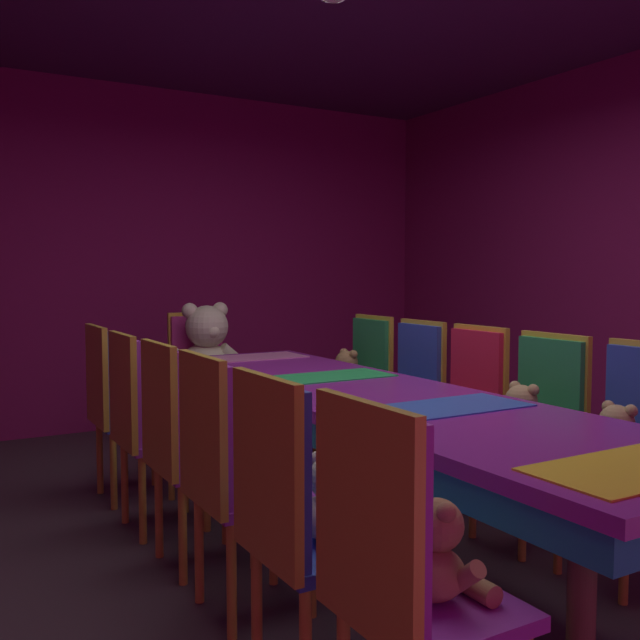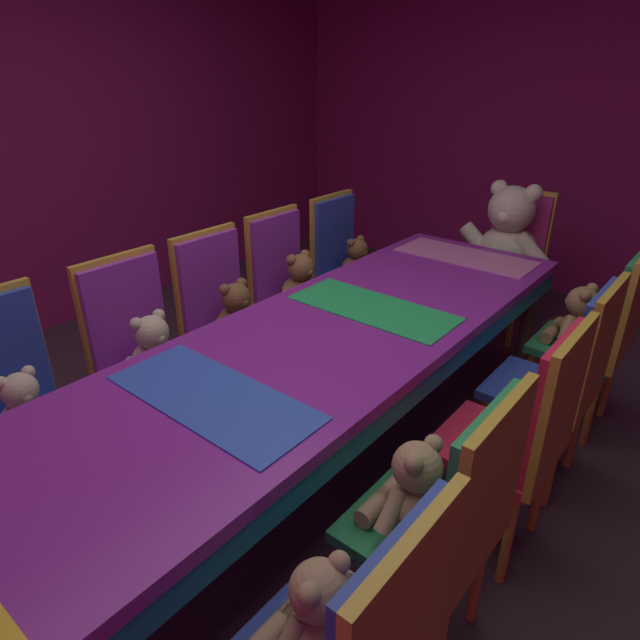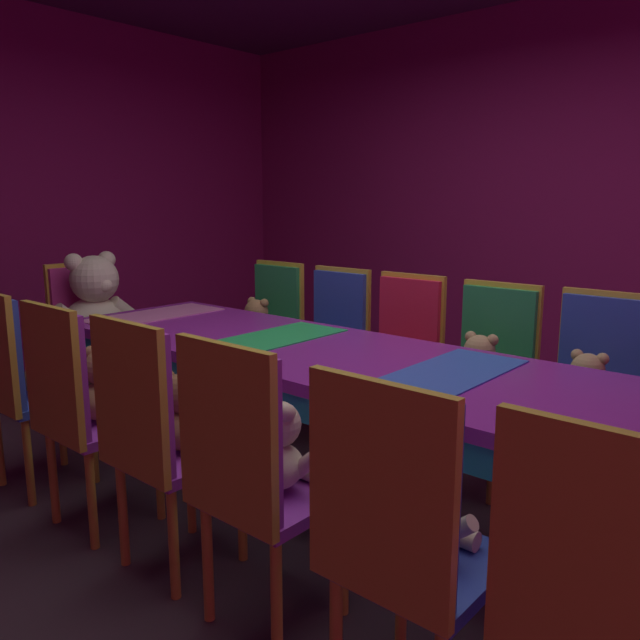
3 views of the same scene
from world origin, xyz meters
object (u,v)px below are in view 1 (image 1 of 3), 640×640
at_px(throne_chair, 199,366).
at_px(king_teddy_bear, 208,352).
at_px(teddy_left_5, 137,396).
at_px(chair_right_1, 638,435).
at_px(teddy_left_2, 259,456).
at_px(chair_left_3, 177,432).
at_px(chair_left_2, 223,459).
at_px(chair_right_3, 469,397).
at_px(banquet_table, 371,409).
at_px(teddy_left_0, 438,556).
at_px(teddy_left_3, 209,430).
at_px(chair_left_0, 392,559).
at_px(chair_right_4, 412,385).
at_px(chair_right_2, 542,415).
at_px(teddy_right_5, 346,376).
at_px(chair_left_5, 112,395).
at_px(teddy_right_1, 615,443).
at_px(chair_left_1, 290,503).
at_px(teddy_left_1, 331,503).
at_px(teddy_right_2, 520,420).
at_px(chair_left_4, 139,412).
at_px(chair_right_5, 364,374).
at_px(teddy_left_4, 168,409).

relative_size(throne_chair, king_teddy_bear, 1.54).
relative_size(teddy_left_5, chair_right_1, 0.30).
height_order(teddy_left_2, chair_left_3, chair_left_3).
height_order(throne_chair, king_teddy_bear, king_teddy_bear).
xyz_separation_m(chair_left_2, chair_right_3, (1.64, 0.51, 0.00)).
relative_size(banquet_table, chair_right_1, 3.36).
bearing_deg(chair_left_3, teddy_left_0, -84.34).
height_order(chair_left_3, teddy_left_3, chair_left_3).
xyz_separation_m(chair_left_0, chair_right_4, (1.63, 2.05, 0.00)).
xyz_separation_m(chair_left_0, chair_right_2, (1.62, 1.02, 0.00)).
height_order(teddy_right_5, throne_chair, throne_chair).
relative_size(chair_left_0, chair_left_2, 1.00).
height_order(chair_left_5, teddy_right_5, chair_left_5).
height_order(chair_left_3, teddy_right_5, chair_left_3).
bearing_deg(chair_left_2, chair_right_4, 31.51).
bearing_deg(teddy_right_1, chair_left_1, 1.80).
height_order(teddy_left_1, teddy_right_2, teddy_right_2).
bearing_deg(chair_left_5, teddy_right_5, -1.08).
relative_size(chair_left_4, chair_left_5, 1.00).
relative_size(chair_right_5, throne_chair, 1.00).
distance_m(chair_left_2, chair_left_3, 0.50).
height_order(banquet_table, teddy_left_1, banquet_table).
height_order(chair_left_5, chair_right_5, same).
bearing_deg(chair_left_1, chair_right_2, 18.21).
xyz_separation_m(chair_left_2, teddy_right_1, (1.51, -0.52, -0.02)).
xyz_separation_m(teddy_right_1, chair_right_3, (0.13, 1.03, 0.02)).
bearing_deg(chair_left_1, chair_left_3, 89.24).
relative_size(chair_left_3, teddy_left_4, 2.92).
bearing_deg(chair_left_1, teddy_left_1, -0.00).
bearing_deg(chair_left_5, teddy_left_3, -81.42).
bearing_deg(teddy_right_5, teddy_left_0, 62.41).
xyz_separation_m(chair_right_1, king_teddy_bear, (-0.84, 2.79, 0.12)).
distance_m(chair_right_5, throne_chair, 1.22).
relative_size(chair_left_4, chair_right_1, 1.00).
xyz_separation_m(chair_left_0, chair_left_1, (-0.02, 0.48, 0.00)).
relative_size(chair_left_0, chair_right_4, 1.00).
relative_size(teddy_left_5, king_teddy_bear, 0.46).
height_order(teddy_left_5, king_teddy_bear, king_teddy_bear).
height_order(chair_left_0, chair_left_4, same).
relative_size(teddy_left_4, teddy_right_2, 1.05).
relative_size(teddy_left_4, teddy_left_5, 1.14).
bearing_deg(chair_right_3, chair_left_2, 17.23).
distance_m(chair_left_0, teddy_left_5, 2.62).
distance_m(teddy_right_2, king_teddy_bear, 2.40).
xyz_separation_m(chair_left_0, teddy_right_2, (1.47, 1.02, -0.01)).
height_order(banquet_table, teddy_left_4, teddy_left_4).
xyz_separation_m(chair_left_2, throne_chair, (0.82, 2.44, 0.00)).
height_order(chair_left_3, chair_left_4, same).
relative_size(teddy_left_1, chair_right_4, 0.29).
xyz_separation_m(chair_right_3, king_teddy_bear, (-0.82, 1.77, 0.12)).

